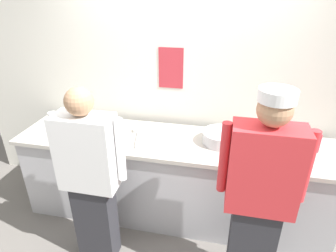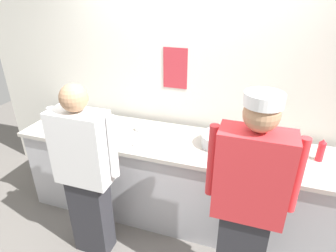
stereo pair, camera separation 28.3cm
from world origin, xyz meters
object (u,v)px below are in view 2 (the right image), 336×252
at_px(chef_center, 248,202).
at_px(squeeze_bottle_primary, 321,150).
at_px(plate_stack_front, 110,124).
at_px(ramekin_orange_sauce, 105,134).
at_px(chef_near_left, 85,172).
at_px(ramekin_red_sauce, 77,122).
at_px(squeeze_bottle_secondary, 256,141).
at_px(mixing_bowl_steel, 221,140).
at_px(ramekin_green_sauce, 139,128).
at_px(squeeze_bottle_spare, 267,149).
at_px(sheet_tray, 157,139).
at_px(plate_stack_rear, 292,159).

xyz_separation_m(chef_center, squeeze_bottle_primary, (0.55, 0.76, 0.10)).
distance_m(plate_stack_front, ramekin_orange_sauce, 0.23).
xyz_separation_m(chef_near_left, ramekin_red_sauce, (-0.55, 0.70, 0.08)).
bearing_deg(plate_stack_front, chef_near_left, -76.92).
xyz_separation_m(chef_center, squeeze_bottle_secondary, (0.00, 0.74, 0.10)).
bearing_deg(mixing_bowl_steel, chef_center, -66.98).
xyz_separation_m(plate_stack_front, squeeze_bottle_primary, (2.07, -0.01, 0.06)).
distance_m(ramekin_green_sauce, ramekin_red_sauce, 0.72).
bearing_deg(squeeze_bottle_secondary, ramekin_green_sauce, 177.37).
distance_m(chef_near_left, mixing_bowl_steel, 1.27).
xyz_separation_m(ramekin_red_sauce, ramekin_orange_sauce, (0.44, -0.16, -0.00)).
bearing_deg(ramekin_red_sauce, squeeze_bottle_secondary, 0.61).
xyz_separation_m(squeeze_bottle_primary, ramekin_red_sauce, (-2.45, -0.04, -0.08)).
xyz_separation_m(plate_stack_front, ramekin_green_sauce, (0.34, 0.02, -0.02)).
relative_size(chef_center, squeeze_bottle_spare, 9.10).
bearing_deg(sheet_tray, ramekin_green_sauce, 149.38).
distance_m(squeeze_bottle_primary, ramekin_green_sauce, 1.73).
xyz_separation_m(squeeze_bottle_spare, ramekin_red_sauce, (-2.00, 0.07, -0.07)).
distance_m(sheet_tray, ramekin_orange_sauce, 0.53).
bearing_deg(plate_stack_rear, chef_near_left, -159.90).
height_order(sheet_tray, ramekin_orange_sauce, ramekin_orange_sauce).
height_order(squeeze_bottle_primary, squeeze_bottle_secondary, squeeze_bottle_secondary).
distance_m(sheet_tray, squeeze_bottle_secondary, 0.94).
relative_size(sheet_tray, squeeze_bottle_spare, 2.15).
relative_size(squeeze_bottle_primary, ramekin_red_sauce, 2.35).
distance_m(squeeze_bottle_secondary, squeeze_bottle_spare, 0.14).
bearing_deg(squeeze_bottle_secondary, plate_stack_front, 178.74).
relative_size(mixing_bowl_steel, sheet_tray, 0.88).
relative_size(plate_stack_front, ramekin_red_sauce, 2.51).
relative_size(squeeze_bottle_spare, ramekin_green_sauce, 2.06).
relative_size(plate_stack_rear, squeeze_bottle_primary, 0.91).
bearing_deg(ramekin_red_sauce, ramekin_orange_sauce, -20.08).
relative_size(sheet_tray, squeeze_bottle_secondary, 1.94).
xyz_separation_m(plate_stack_rear, squeeze_bottle_secondary, (-0.32, 0.11, 0.06)).
bearing_deg(plate_stack_rear, chef_center, -117.02).
bearing_deg(sheet_tray, squeeze_bottle_spare, 0.04).
bearing_deg(chef_near_left, plate_stack_rear, 20.10).
bearing_deg(mixing_bowl_steel, ramekin_orange_sauce, -170.79).
height_order(plate_stack_front, ramekin_orange_sauce, plate_stack_front).
xyz_separation_m(squeeze_bottle_secondary, squeeze_bottle_spare, (0.10, -0.10, -0.01)).
height_order(chef_center, squeeze_bottle_primary, chef_center).
relative_size(mixing_bowl_steel, squeeze_bottle_secondary, 1.72).
relative_size(mixing_bowl_steel, squeeze_bottle_primary, 1.75).
height_order(ramekin_green_sauce, ramekin_red_sauce, ramekin_red_sauce).
bearing_deg(chef_center, squeeze_bottle_secondary, 89.79).
relative_size(ramekin_red_sauce, ramekin_orange_sauce, 0.82).
bearing_deg(chef_center, ramekin_green_sauce, 146.28).
distance_m(ramekin_red_sauce, ramekin_orange_sauce, 0.47).
relative_size(plate_stack_front, ramekin_orange_sauce, 2.05).
bearing_deg(squeeze_bottle_primary, ramekin_orange_sauce, -174.22).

